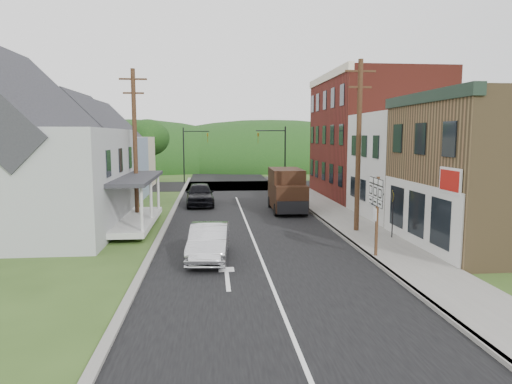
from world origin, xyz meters
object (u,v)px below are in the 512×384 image
object	(u,v)px
dark_sedan	(200,194)
delivery_van	(287,190)
silver_sedan	(209,242)
warning_sign	(392,207)
route_sign_cluster	(376,205)

from	to	relation	value
dark_sedan	delivery_van	bearing A→B (deg)	-31.07
silver_sedan	dark_sedan	bearing A→B (deg)	96.83
silver_sedan	dark_sedan	world-z (taller)	dark_sedan
silver_sedan	warning_sign	size ratio (longest dim) A/B	1.85
warning_sign	delivery_van	bearing A→B (deg)	121.83
dark_sedan	delivery_van	size ratio (longest dim) A/B	0.95
silver_sedan	delivery_van	distance (m)	12.80
silver_sedan	route_sign_cluster	size ratio (longest dim) A/B	1.33
dark_sedan	silver_sedan	bearing A→B (deg)	-89.64
warning_sign	silver_sedan	bearing A→B (deg)	-154.18
route_sign_cluster	dark_sedan	bearing A→B (deg)	120.50
dark_sedan	warning_sign	world-z (taller)	warning_sign
route_sign_cluster	warning_sign	size ratio (longest dim) A/B	1.39
dark_sedan	route_sign_cluster	size ratio (longest dim) A/B	1.49
silver_sedan	route_sign_cluster	bearing A→B (deg)	-0.81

